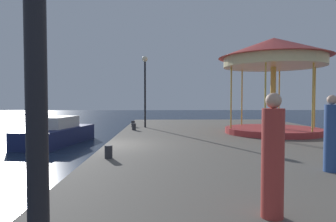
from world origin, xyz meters
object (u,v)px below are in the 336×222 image
motorboat_navy (57,133)px  bollard_south (133,124)px  person_near_carousel (331,136)px  person_far_corner (273,159)px  bollard_north (134,127)px  carousel (274,63)px  bollard_center (109,152)px  lamp_post_mid_promenade (145,79)px

motorboat_navy → bollard_south: (4.28, 2.07, 0.38)m
person_near_carousel → person_far_corner: bearing=-132.6°
bollard_north → carousel: bearing=-14.1°
bollard_center → person_near_carousel: (5.91, -1.84, 0.71)m
bollard_center → person_far_corner: (3.32, -4.65, 0.71)m
motorboat_navy → person_near_carousel: 14.61m
motorboat_navy → lamp_post_mid_promenade: size_ratio=1.32×
motorboat_navy → lamp_post_mid_promenade: (5.11, 1.70, 3.31)m
motorboat_navy → person_far_corner: bearing=-59.1°
motorboat_navy → bollard_center: (4.47, -8.38, 0.38)m
motorboat_navy → person_far_corner: 15.22m
carousel → lamp_post_mid_promenade: bearing=152.7°
motorboat_navy → lamp_post_mid_promenade: lamp_post_mid_promenade is taller
bollard_north → person_near_carousel: bearing=-60.2°
lamp_post_mid_promenade → bollard_center: bearing=-93.6°
motorboat_navy → bollard_center: 9.50m
motorboat_navy → lamp_post_mid_promenade: 6.32m
bollard_south → person_far_corner: person_far_corner is taller
bollard_north → bollard_south: 2.09m
person_far_corner → bollard_south: bearing=103.1°
bollard_center → bollard_north: bearing=89.6°
person_far_corner → person_near_carousel: size_ratio=1.00×
lamp_post_mid_promenade → bollard_north: lamp_post_mid_promenade is taller
motorboat_navy → carousel: size_ratio=1.05×
bollard_center → motorboat_navy: bearing=118.1°
lamp_post_mid_promenade → person_near_carousel: (5.27, -11.92, -2.22)m
bollard_south → person_far_corner: (3.51, -15.10, 0.71)m
motorboat_navy → person_near_carousel: bearing=-44.6°
person_near_carousel → bollard_north: bearing=119.8°
carousel → person_far_corner: carousel is taller
carousel → bollard_north: size_ratio=14.55×
carousel → person_far_corner: size_ratio=3.02×
person_far_corner → motorboat_navy: bearing=120.9°
person_far_corner → carousel: bearing=68.7°
carousel → bollard_north: 8.61m
bollard_center → bollard_north: (0.05, 8.38, 0.00)m
bollard_center → lamp_post_mid_promenade: bearing=86.4°
bollard_north → bollard_south: size_ratio=1.00×
carousel → lamp_post_mid_promenade: carousel is taller
bollard_north → person_near_carousel: (5.85, -10.22, 0.71)m
carousel → person_far_corner: 12.27m
bollard_south → person_far_corner: 15.52m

